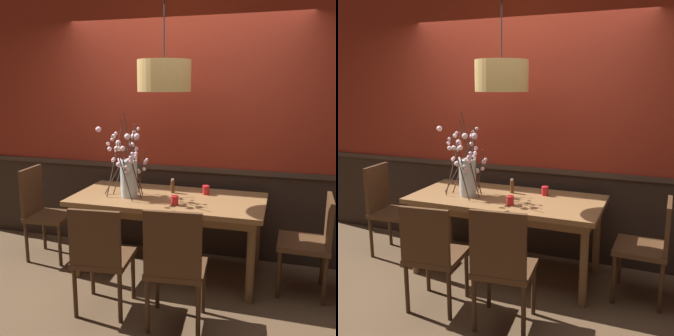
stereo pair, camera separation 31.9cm
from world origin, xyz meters
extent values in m
plane|color=brown|center=(0.00, 0.00, 0.00)|extent=(24.00, 24.00, 0.00)
cube|color=#2D2119|center=(0.00, 0.59, 0.46)|extent=(5.80, 0.12, 0.93)
cube|color=#3E2E24|center=(0.00, 0.58, 0.95)|extent=(5.80, 0.14, 0.05)
cube|color=maroon|center=(0.00, 0.59, 1.96)|extent=(5.80, 0.12, 2.06)
cube|color=olive|center=(0.00, 0.00, 0.75)|extent=(1.83, 0.86, 0.05)
cube|color=brown|center=(0.00, 0.00, 0.69)|extent=(1.72, 0.75, 0.08)
cylinder|color=brown|center=(-0.82, -0.34, 0.37)|extent=(0.07, 0.07, 0.73)
cylinder|color=brown|center=(0.82, -0.34, 0.37)|extent=(0.07, 0.07, 0.73)
cylinder|color=brown|center=(-0.82, 0.34, 0.37)|extent=(0.07, 0.07, 0.73)
cylinder|color=brown|center=(0.82, 0.34, 0.37)|extent=(0.07, 0.07, 0.73)
cube|color=#4C301C|center=(1.25, -0.01, 0.46)|extent=(0.45, 0.45, 0.04)
cube|color=#4C301C|center=(1.45, -0.02, 0.69)|extent=(0.05, 0.42, 0.42)
cylinder|color=#412917|center=(1.06, -0.19, 0.22)|extent=(0.04, 0.04, 0.44)
cylinder|color=#412917|center=(1.07, 0.19, 0.22)|extent=(0.04, 0.04, 0.44)
cylinder|color=#412917|center=(1.43, -0.20, 0.22)|extent=(0.04, 0.04, 0.44)
cylinder|color=#412917|center=(1.44, 0.17, 0.22)|extent=(0.04, 0.04, 0.44)
cube|color=#4C301C|center=(0.30, -0.79, 0.45)|extent=(0.48, 0.45, 0.04)
cube|color=#4C301C|center=(0.32, -0.97, 0.72)|extent=(0.42, 0.08, 0.49)
cylinder|color=#412917|center=(0.10, -0.64, 0.22)|extent=(0.04, 0.04, 0.43)
cylinder|color=#412917|center=(0.48, -0.60, 0.22)|extent=(0.04, 0.04, 0.43)
cylinder|color=#412917|center=(0.13, -0.98, 0.22)|extent=(0.04, 0.04, 0.43)
cylinder|color=#412917|center=(0.51, -0.94, 0.22)|extent=(0.04, 0.04, 0.43)
cube|color=#4C301C|center=(-1.30, -0.02, 0.46)|extent=(0.46, 0.44, 0.04)
cube|color=#4C301C|center=(-1.50, -0.03, 0.73)|extent=(0.06, 0.39, 0.50)
cylinder|color=#412917|center=(-1.12, 0.17, 0.22)|extent=(0.04, 0.04, 0.44)
cylinder|color=#412917|center=(-1.10, -0.18, 0.22)|extent=(0.04, 0.04, 0.44)
cylinder|color=#412917|center=(-1.50, 0.14, 0.22)|extent=(0.04, 0.04, 0.44)
cylinder|color=#412917|center=(-1.48, -0.21, 0.22)|extent=(0.04, 0.04, 0.44)
cube|color=#4C301C|center=(-0.32, -0.76, 0.44)|extent=(0.47, 0.47, 0.04)
cube|color=#4C301C|center=(-0.30, -0.95, 0.69)|extent=(0.41, 0.08, 0.45)
cylinder|color=#412917|center=(-0.52, -0.59, 0.21)|extent=(0.04, 0.04, 0.42)
cylinder|color=#412917|center=(-0.15, -0.56, 0.21)|extent=(0.04, 0.04, 0.42)
cylinder|color=#412917|center=(-0.48, -0.96, 0.21)|extent=(0.04, 0.04, 0.42)
cylinder|color=#412917|center=(-0.11, -0.92, 0.21)|extent=(0.04, 0.04, 0.42)
cube|color=#4C301C|center=(0.25, 0.75, 0.46)|extent=(0.44, 0.46, 0.04)
cube|color=#4C301C|center=(0.26, 0.94, 0.70)|extent=(0.39, 0.06, 0.43)
cylinder|color=#412917|center=(0.41, 0.55, 0.22)|extent=(0.04, 0.04, 0.44)
cylinder|color=#412917|center=(0.06, 0.57, 0.22)|extent=(0.04, 0.04, 0.44)
cylinder|color=#412917|center=(0.44, 0.92, 0.22)|extent=(0.04, 0.04, 0.44)
cylinder|color=#412917|center=(0.09, 0.94, 0.22)|extent=(0.04, 0.04, 0.44)
cylinder|color=silver|center=(-0.36, -0.08, 0.95)|extent=(0.16, 0.16, 0.35)
cylinder|color=silver|center=(-0.36, -0.08, 0.82)|extent=(0.14, 0.14, 0.08)
cylinder|color=#472D23|center=(-0.33, -0.08, 1.13)|extent=(0.09, 0.09, 0.70)
sphere|color=#FFD0E3|center=(-0.36, -0.06, 1.10)|extent=(0.03, 0.03, 0.03)
sphere|color=white|center=(-0.33, -0.04, 1.35)|extent=(0.05, 0.05, 0.05)
sphere|color=silver|center=(-0.31, -0.06, 1.40)|extent=(0.03, 0.03, 0.03)
sphere|color=#FFD4D8|center=(-0.31, -0.03, 1.33)|extent=(0.03, 0.03, 0.03)
sphere|color=silver|center=(-0.33, -0.08, 1.19)|extent=(0.03, 0.03, 0.03)
sphere|color=white|center=(-0.28, -0.05, 1.43)|extent=(0.03, 0.03, 0.03)
cylinder|color=#472D23|center=(-0.37, -0.16, 1.05)|extent=(0.10, 0.05, 0.53)
sphere|color=#FFD7D5|center=(-0.35, -0.17, 1.08)|extent=(0.03, 0.03, 0.03)
sphere|color=#FFD0E6|center=(-0.35, -0.16, 1.04)|extent=(0.04, 0.04, 0.04)
sphere|color=white|center=(-0.37, -0.21, 1.26)|extent=(0.05, 0.05, 0.05)
sphere|color=silver|center=(-0.33, -0.17, 1.06)|extent=(0.03, 0.03, 0.03)
cylinder|color=#472D23|center=(-0.31, -0.15, 1.15)|extent=(0.19, 0.05, 0.74)
sphere|color=#FFD5DA|center=(-0.32, -0.14, 1.13)|extent=(0.05, 0.05, 0.05)
sphere|color=white|center=(-0.32, -0.20, 1.37)|extent=(0.05, 0.05, 0.05)
sphere|color=silver|center=(-0.34, -0.14, 1.14)|extent=(0.05, 0.05, 0.05)
cylinder|color=#472D23|center=(-0.36, -0.03, 1.09)|extent=(0.18, 0.05, 0.62)
sphere|color=#FFCEE1|center=(-0.37, 0.02, 1.14)|extent=(0.03, 0.03, 0.03)
sphere|color=silver|center=(-0.32, -0.03, 1.15)|extent=(0.05, 0.05, 0.05)
sphere|color=silver|center=(-0.34, 0.05, 1.22)|extent=(0.04, 0.04, 0.04)
sphere|color=#F6DAD1|center=(-0.36, 0.05, 1.37)|extent=(0.03, 0.03, 0.03)
sphere|color=white|center=(-0.33, 0.01, 1.18)|extent=(0.04, 0.04, 0.04)
sphere|color=silver|center=(-0.38, 0.04, 1.26)|extent=(0.04, 0.04, 0.04)
cylinder|color=#472D23|center=(-0.26, -0.02, 1.01)|extent=(0.15, 0.18, 0.46)
sphere|color=silver|center=(-0.21, 0.00, 1.13)|extent=(0.03, 0.03, 0.03)
sphere|color=#F8CDE6|center=(-0.24, 0.03, 1.10)|extent=(0.05, 0.05, 0.05)
sphere|color=#F8D2E1|center=(-0.23, -0.03, 1.04)|extent=(0.04, 0.04, 0.04)
sphere|color=silver|center=(-0.29, -0.03, 1.02)|extent=(0.05, 0.05, 0.05)
cylinder|color=#472D23|center=(-0.47, 0.00, 1.07)|extent=(0.16, 0.15, 0.57)
sphere|color=silver|center=(-0.52, 0.04, 1.28)|extent=(0.05, 0.05, 0.05)
sphere|color=#FFCBE4|center=(-0.56, 0.09, 1.36)|extent=(0.03, 0.03, 0.03)
sphere|color=#FCD0DC|center=(-0.50, 0.02, 1.22)|extent=(0.05, 0.05, 0.05)
sphere|color=#FFD7D0|center=(-0.51, 0.03, 1.11)|extent=(0.04, 0.04, 0.04)
cylinder|color=#472D23|center=(-0.53, -0.04, 1.10)|extent=(0.06, 0.28, 0.64)
sphere|color=#F8D0D3|center=(-0.54, -0.06, 1.11)|extent=(0.03, 0.03, 0.03)
sphere|color=silver|center=(-0.57, -0.05, 1.22)|extent=(0.04, 0.04, 0.04)
sphere|color=#F7CFD4|center=(-0.61, -0.01, 1.27)|extent=(0.04, 0.04, 0.04)
sphere|color=silver|center=(-0.53, -0.04, 1.13)|extent=(0.03, 0.03, 0.03)
sphere|color=#FFC7D3|center=(-0.70, -0.02, 1.41)|extent=(0.06, 0.06, 0.06)
cylinder|color=#472D23|center=(-0.30, -0.11, 1.19)|extent=(0.11, 0.21, 0.81)
sphere|color=#F9D1E5|center=(-0.30, -0.13, 1.20)|extent=(0.04, 0.04, 0.04)
sphere|color=silver|center=(-0.31, -0.14, 1.17)|extent=(0.05, 0.05, 0.05)
sphere|color=#FFCDE3|center=(-0.25, -0.15, 1.37)|extent=(0.05, 0.05, 0.05)
sphere|color=white|center=(-0.31, -0.11, 1.29)|extent=(0.03, 0.03, 0.03)
sphere|color=#FDD8D9|center=(-0.31, -0.14, 1.17)|extent=(0.04, 0.04, 0.04)
cylinder|color=#472D23|center=(-0.38, -0.20, 1.08)|extent=(0.23, 0.10, 0.59)
sphere|color=silver|center=(-0.42, -0.19, 1.11)|extent=(0.05, 0.05, 0.05)
sphere|color=silver|center=(-0.41, -0.26, 1.27)|extent=(0.04, 0.04, 0.04)
sphere|color=silver|center=(-0.42, -0.32, 1.36)|extent=(0.03, 0.03, 0.03)
cylinder|color=#472D23|center=(-0.49, 0.03, 1.08)|extent=(0.27, 0.23, 0.60)
sphere|color=silver|center=(-0.54, 0.04, 1.19)|extent=(0.03, 0.03, 0.03)
sphere|color=#FFC9E1|center=(-0.49, 0.01, 1.10)|extent=(0.04, 0.04, 0.04)
sphere|color=silver|center=(-0.60, 0.11, 1.33)|extent=(0.05, 0.05, 0.05)
sphere|color=white|center=(-0.51, 0.00, 1.07)|extent=(0.05, 0.05, 0.05)
sphere|color=#FFD7D4|center=(-0.53, 0.07, 1.25)|extent=(0.05, 0.05, 0.05)
sphere|color=#FFC9D5|center=(-0.56, 0.11, 1.20)|extent=(0.03, 0.03, 0.03)
cylinder|color=red|center=(0.33, 0.20, 0.82)|extent=(0.06, 0.06, 0.09)
torus|color=red|center=(0.33, 0.20, 0.86)|extent=(0.07, 0.07, 0.01)
cylinder|color=silver|center=(0.33, 0.20, 0.81)|extent=(0.04, 0.04, 0.04)
cylinder|color=red|center=(0.13, -0.22, 0.82)|extent=(0.07, 0.07, 0.08)
torus|color=red|center=(0.13, -0.22, 0.86)|extent=(0.07, 0.07, 0.01)
cylinder|color=silver|center=(0.13, -0.22, 0.81)|extent=(0.05, 0.05, 0.04)
cylinder|color=brown|center=(0.00, 0.16, 0.84)|extent=(0.04, 0.04, 0.12)
cylinder|color=beige|center=(0.00, 0.16, 0.91)|extent=(0.03, 0.03, 0.02)
cylinder|color=tan|center=(-0.02, -0.06, 1.91)|extent=(0.48, 0.48, 0.28)
sphere|color=#F9EAB7|center=(-0.02, -0.06, 1.87)|extent=(0.14, 0.14, 0.14)
cylinder|color=black|center=(-0.02, -0.06, 2.52)|extent=(0.01, 0.01, 0.94)
camera|label=1|loc=(1.04, -3.48, 1.83)|focal=42.21mm
camera|label=2|loc=(1.34, -3.38, 1.83)|focal=42.21mm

